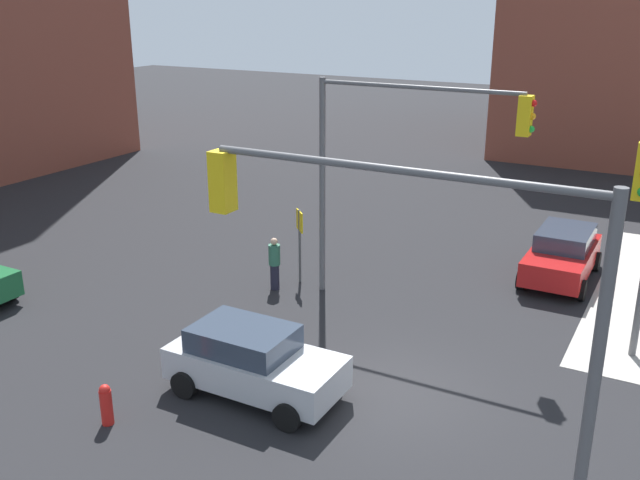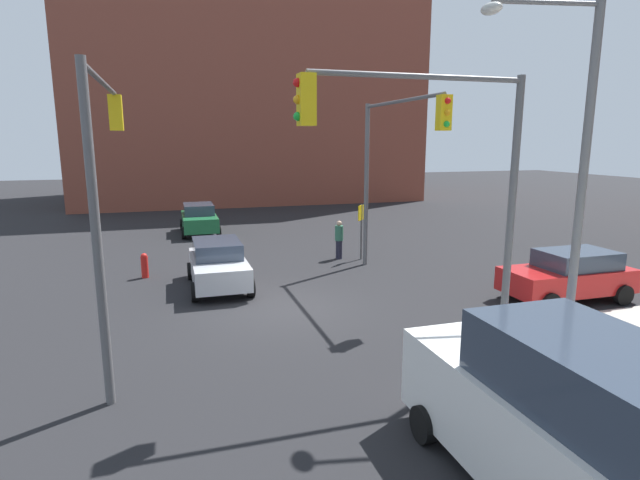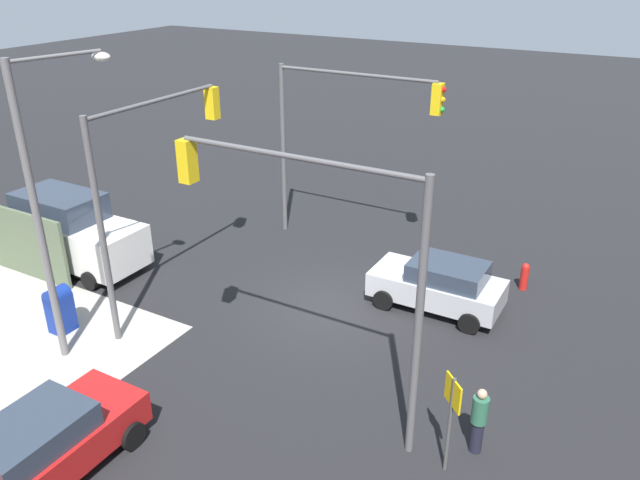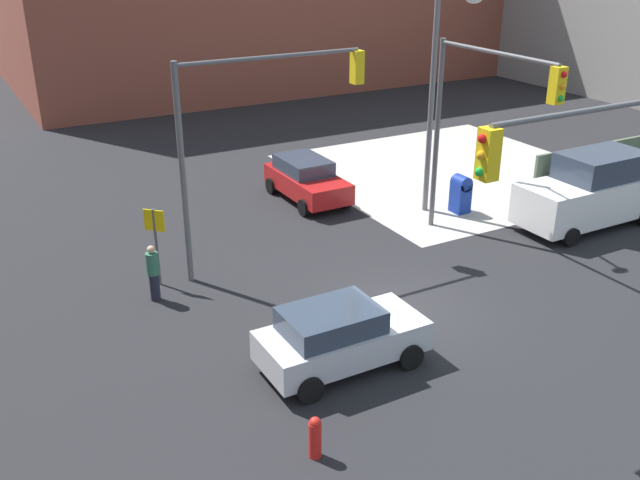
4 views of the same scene
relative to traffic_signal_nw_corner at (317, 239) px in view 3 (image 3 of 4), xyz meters
name	(u,v)px [view 3 (image 3 of 4)]	position (x,y,z in m)	size (l,w,h in m)	color
ground_plane	(329,307)	(2.14, -4.50, -4.67)	(120.00, 120.00, 0.00)	black
traffic_signal_nw_corner	(317,239)	(0.00, 0.00, 0.00)	(6.11, 0.36, 6.50)	#59595B
traffic_signal_se_corner	(340,122)	(4.20, -9.00, 0.01)	(6.31, 0.36, 6.50)	#59595B
traffic_signal_ne_corner	(150,166)	(6.64, -2.03, -0.05)	(0.36, 5.34, 6.50)	#59595B
street_lamp_corner	(47,192)	(7.27, 0.94, 0.03)	(0.84, 2.64, 8.00)	slate
warning_sign_two_way	(451,409)	(-3.26, 0.17, -3.03)	(0.48, 0.48, 2.40)	#4C4C4C
mailbox_blue	(60,308)	(8.34, 0.50, -3.90)	(0.56, 0.64, 1.43)	navy
fire_hydrant	(524,276)	(-2.86, -8.70, -4.18)	(0.26, 0.26, 0.94)	red
hatchback_red	(46,445)	(3.98, 4.46, -3.83)	(2.02, 4.10, 1.62)	#B21919
sedan_silver	(439,284)	(-0.80, -6.17, -3.83)	(4.02, 2.02, 1.62)	#B7BABF
van_white_delivery	(70,231)	(11.52, -2.70, -3.39)	(5.40, 2.32, 2.62)	white
pedestrian_crossing	(479,420)	(-3.66, -0.70, -3.80)	(0.36, 0.36, 1.68)	#2D664C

